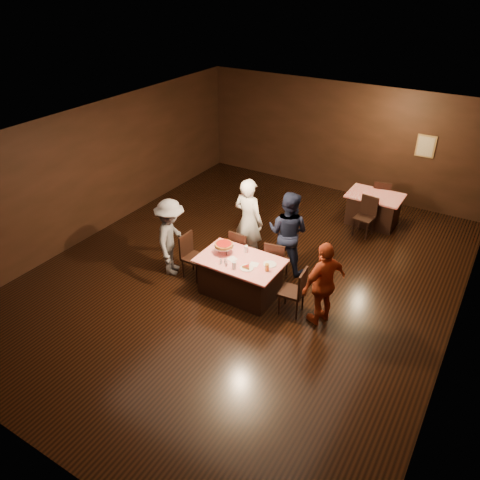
% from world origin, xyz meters
% --- Properties ---
extents(room, '(10.00, 10.04, 3.02)m').
position_xyz_m(room, '(0.00, 0.01, 2.14)').
color(room, black).
rests_on(room, ground).
extents(main_table, '(1.60, 1.00, 0.77)m').
position_xyz_m(main_table, '(0.21, -0.62, 0.39)').
color(main_table, red).
rests_on(main_table, ground).
extents(back_table, '(1.30, 0.90, 0.77)m').
position_xyz_m(back_table, '(1.51, 3.55, 0.39)').
color(back_table, red).
rests_on(back_table, ground).
extents(chair_far_left, '(0.43, 0.43, 0.95)m').
position_xyz_m(chair_far_left, '(-0.19, 0.13, 0.47)').
color(chair_far_left, black).
rests_on(chair_far_left, ground).
extents(chair_far_right, '(0.48, 0.48, 0.95)m').
position_xyz_m(chair_far_right, '(0.61, 0.13, 0.47)').
color(chair_far_right, black).
rests_on(chair_far_right, ground).
extents(chair_end_left, '(0.42, 0.42, 0.95)m').
position_xyz_m(chair_end_left, '(-0.89, -0.62, 0.47)').
color(chair_end_left, black).
rests_on(chair_end_left, ground).
extents(chair_end_right, '(0.46, 0.46, 0.95)m').
position_xyz_m(chair_end_right, '(1.31, -0.62, 0.47)').
color(chair_end_right, black).
rests_on(chair_end_right, ground).
extents(chair_back_near, '(0.47, 0.47, 0.95)m').
position_xyz_m(chair_back_near, '(1.51, 2.85, 0.47)').
color(chair_back_near, black).
rests_on(chair_back_near, ground).
extents(chair_back_far, '(0.50, 0.50, 0.95)m').
position_xyz_m(chair_back_far, '(1.51, 4.15, 0.47)').
color(chair_back_far, black).
rests_on(chair_back_far, ground).
extents(diner_white_jacket, '(0.74, 0.53, 1.90)m').
position_xyz_m(diner_white_jacket, '(-0.27, 0.51, 0.95)').
color(diner_white_jacket, silver).
rests_on(diner_white_jacket, ground).
extents(diner_navy_hoodie, '(0.91, 0.73, 1.79)m').
position_xyz_m(diner_navy_hoodie, '(0.61, 0.59, 0.89)').
color(diner_navy_hoodie, black).
rests_on(diner_navy_hoodie, ground).
extents(diner_grey_knit, '(1.00, 1.23, 1.66)m').
position_xyz_m(diner_grey_knit, '(-1.37, -0.71, 0.83)').
color(diner_grey_knit, slate).
rests_on(diner_grey_knit, ground).
extents(diner_red_shirt, '(0.76, 1.03, 1.63)m').
position_xyz_m(diner_red_shirt, '(1.88, -0.56, 0.81)').
color(diner_red_shirt, '#973519').
rests_on(diner_red_shirt, ground).
extents(pizza_stand, '(0.38, 0.38, 0.22)m').
position_xyz_m(pizza_stand, '(-0.19, -0.57, 0.95)').
color(pizza_stand, black).
rests_on(pizza_stand, main_table).
extents(plate_with_slice, '(0.25, 0.25, 0.06)m').
position_xyz_m(plate_with_slice, '(0.46, -0.80, 0.80)').
color(plate_with_slice, white).
rests_on(plate_with_slice, main_table).
extents(plate_empty, '(0.25, 0.25, 0.01)m').
position_xyz_m(plate_empty, '(0.76, -0.47, 0.78)').
color(plate_empty, white).
rests_on(plate_empty, main_table).
extents(glass_front_left, '(0.08, 0.08, 0.14)m').
position_xyz_m(glass_front_left, '(0.26, -0.92, 0.84)').
color(glass_front_left, silver).
rests_on(glass_front_left, main_table).
extents(glass_amber, '(0.08, 0.08, 0.14)m').
position_xyz_m(glass_amber, '(0.81, -0.67, 0.84)').
color(glass_amber, '#BF7F26').
rests_on(glass_amber, main_table).
extents(glass_back, '(0.08, 0.08, 0.14)m').
position_xyz_m(glass_back, '(0.16, -0.32, 0.84)').
color(glass_back, silver).
rests_on(glass_back, main_table).
extents(condiments, '(0.17, 0.10, 0.09)m').
position_xyz_m(condiments, '(0.03, -0.90, 0.82)').
color(condiments, silver).
rests_on(condiments, main_table).
extents(napkin_center, '(0.19, 0.19, 0.01)m').
position_xyz_m(napkin_center, '(0.51, -0.62, 0.77)').
color(napkin_center, white).
rests_on(napkin_center, main_table).
extents(napkin_left, '(0.21, 0.21, 0.01)m').
position_xyz_m(napkin_left, '(0.06, -0.67, 0.77)').
color(napkin_left, white).
rests_on(napkin_left, main_table).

